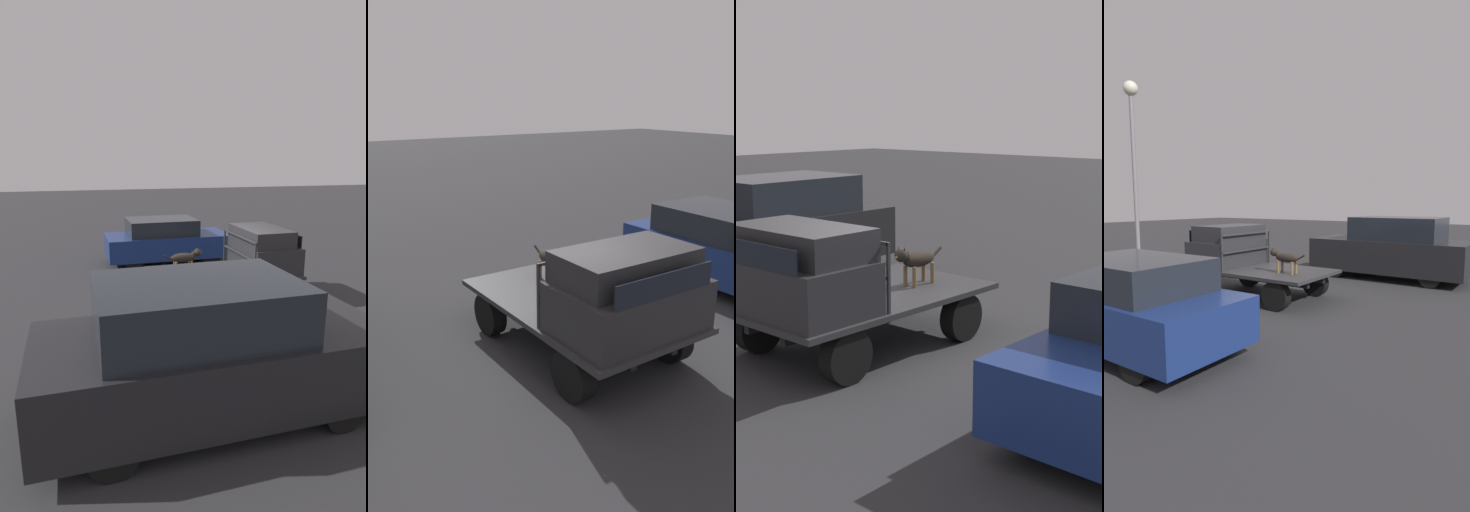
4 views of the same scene
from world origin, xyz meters
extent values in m
plane|color=#2D2D30|center=(0.00, 0.00, 0.00)|extent=(80.00, 80.00, 0.00)
cylinder|color=black|center=(1.14, 0.89, 0.35)|extent=(0.69, 0.24, 0.69)
cylinder|color=black|center=(1.14, -0.89, 0.35)|extent=(0.69, 0.24, 0.69)
cylinder|color=black|center=(-1.14, 0.89, 0.35)|extent=(0.69, 0.24, 0.69)
cylinder|color=black|center=(-1.14, -0.89, 0.35)|extent=(0.69, 0.24, 0.69)
cube|color=black|center=(0.00, 0.37, 0.58)|extent=(3.39, 0.10, 0.18)
cube|color=black|center=(0.00, -0.37, 0.58)|extent=(3.39, 0.10, 0.18)
cube|color=#2D2D30|center=(0.00, 0.00, 0.71)|extent=(3.68, 2.10, 0.08)
cube|color=#28282B|center=(1.16, 0.00, 1.10)|extent=(1.26, 1.98, 0.69)
cube|color=#28282B|center=(1.07, 0.00, 1.65)|extent=(1.07, 1.82, 0.42)
cube|color=black|center=(1.78, 0.00, 1.59)|extent=(0.02, 1.62, 0.31)
cube|color=#2D2D30|center=(0.46, 0.97, 1.22)|extent=(0.04, 0.04, 0.92)
cube|color=#2D2D30|center=(0.46, -0.97, 1.22)|extent=(0.04, 0.04, 0.92)
cube|color=#2D2D30|center=(0.46, 0.00, 1.66)|extent=(0.04, 1.94, 0.04)
cube|color=#2D2D30|center=(0.46, 0.00, 1.22)|extent=(0.04, 1.94, 0.04)
cylinder|color=brown|center=(-0.78, 0.30, 0.91)|extent=(0.06, 0.06, 0.31)
cylinder|color=brown|center=(-0.78, 0.12, 0.91)|extent=(0.06, 0.06, 0.31)
cylinder|color=brown|center=(-1.18, 0.30, 0.91)|extent=(0.06, 0.06, 0.31)
cylinder|color=brown|center=(-1.18, 0.12, 0.91)|extent=(0.06, 0.06, 0.31)
ellipsoid|color=black|center=(-0.98, 0.21, 1.14)|extent=(0.65, 0.24, 0.24)
sphere|color=brown|center=(-0.80, 0.21, 1.10)|extent=(0.11, 0.11, 0.11)
cylinder|color=black|center=(-0.70, 0.21, 1.21)|extent=(0.17, 0.13, 0.16)
sphere|color=black|center=(-0.59, 0.21, 1.25)|extent=(0.20, 0.20, 0.20)
cone|color=brown|center=(-0.51, 0.21, 1.24)|extent=(0.11, 0.11, 0.11)
cone|color=black|center=(-0.60, 0.26, 1.34)|extent=(0.06, 0.08, 0.10)
cone|color=black|center=(-0.60, 0.15, 1.34)|extent=(0.06, 0.08, 0.10)
cylinder|color=black|center=(-1.36, 0.21, 1.17)|extent=(0.28, 0.04, 0.18)
cylinder|color=black|center=(0.90, 3.41, 0.30)|extent=(0.60, 0.20, 0.60)
cylinder|color=black|center=(-0.33, -3.59, 0.30)|extent=(0.60, 0.20, 0.60)
cylinder|color=black|center=(-3.40, -3.59, 0.30)|extent=(0.60, 0.20, 0.60)
cylinder|color=black|center=(-3.40, -5.33, 0.30)|extent=(0.60, 0.20, 0.60)
cube|color=black|center=(-1.87, -4.46, 0.76)|extent=(4.95, 2.01, 1.02)
cube|color=#1E232B|center=(-2.11, -4.46, 1.64)|extent=(2.72, 1.81, 0.74)
camera|label=1|loc=(-3.70, -9.28, 3.58)|focal=28.00mm
camera|label=2|loc=(5.63, -4.29, 3.75)|focal=35.00mm
camera|label=3|loc=(6.76, 7.06, 3.28)|focal=50.00mm
camera|label=4|loc=(-6.42, 8.14, 2.48)|focal=28.00mm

